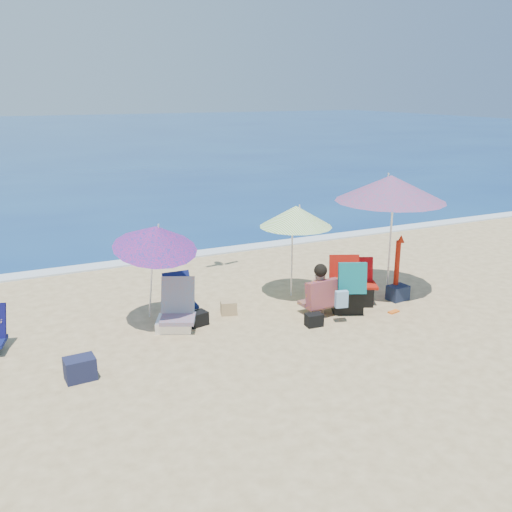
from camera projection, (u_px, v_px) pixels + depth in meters
name	position (u px, v px, depth m)	size (l,w,h in m)	color
ground	(298.00, 333.00, 9.40)	(120.00, 120.00, 0.00)	#D8BC84
sea	(38.00, 137.00, 48.44)	(120.00, 80.00, 0.12)	navy
foam	(195.00, 254.00, 13.81)	(120.00, 0.50, 0.04)	white
umbrella_turquoise	(391.00, 188.00, 10.62)	(2.29, 2.29, 2.37)	white
umbrella_striped	(296.00, 216.00, 10.61)	(1.57, 1.57, 1.82)	silver
umbrella_blue	(156.00, 237.00, 9.25)	(1.55, 1.60, 1.90)	white
furled_umbrella	(398.00, 264.00, 10.77)	(0.15, 0.14, 1.26)	#AB1C0C
chair_navy	(181.00, 303.00, 10.19)	(0.52, 0.64, 0.70)	#0C1643
chair_rainbow	(176.00, 315.00, 9.57)	(0.84, 0.91, 0.81)	#CC4D48
camp_chair_left	(360.00, 291.00, 10.64)	(0.68, 0.65, 0.84)	#AB1A0C
camp_chair_right	(347.00, 292.00, 10.23)	(0.95, 1.02, 1.01)	#A90C23
person_center	(320.00, 291.00, 10.01)	(0.67, 0.59, 0.96)	tan
bag_navy_a	(80.00, 369.00, 7.87)	(0.43, 0.32, 0.32)	#1A1E3B
bag_black_a	(198.00, 319.00, 9.69)	(0.37, 0.30, 0.23)	black
bag_tan	(229.00, 308.00, 10.15)	(0.32, 0.27, 0.24)	tan
bag_navy_b	(398.00, 293.00, 10.85)	(0.40, 0.32, 0.28)	#192137
bag_black_b	(314.00, 320.00, 9.66)	(0.30, 0.21, 0.22)	black
orange_item	(394.00, 312.00, 10.26)	(0.23, 0.14, 0.03)	orange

